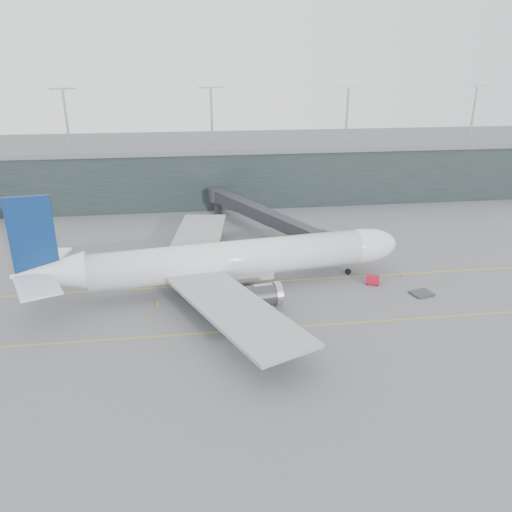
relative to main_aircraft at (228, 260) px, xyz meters
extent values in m
plane|color=#57565B|center=(-4.18, 5.76, -4.97)|extent=(320.00, 320.00, 0.00)
cube|color=gold|center=(-4.18, 1.76, -4.96)|extent=(160.00, 0.25, 0.02)
cube|color=gold|center=(-4.18, -14.24, -4.96)|extent=(160.00, 0.25, 0.02)
cube|color=gold|center=(0.82, 25.76, -4.96)|extent=(0.25, 60.00, 0.02)
cube|color=#1D2828|center=(-4.18, 63.76, 2.03)|extent=(240.00, 35.00, 14.00)
cube|color=#5B5D61|center=(-4.18, 63.76, 9.63)|extent=(240.00, 36.00, 1.20)
cylinder|color=#9E9EA3|center=(-34.18, 53.76, 17.03)|extent=(0.60, 0.60, 14.00)
cylinder|color=#9E9EA3|center=(0.82, 53.76, 17.03)|extent=(0.60, 0.60, 14.00)
cylinder|color=#9E9EA3|center=(35.82, 53.76, 17.03)|extent=(0.60, 0.60, 14.00)
cylinder|color=#9E9EA3|center=(70.82, 53.76, 17.03)|extent=(0.60, 0.60, 14.00)
cylinder|color=white|center=(0.44, 0.06, 0.16)|extent=(44.95, 11.92, 6.00)
ellipsoid|color=white|center=(23.96, 3.24, 0.16)|extent=(13.30, 7.64, 6.00)
cone|color=white|center=(-26.91, -3.64, 0.84)|extent=(11.33, 7.14, 5.76)
cube|color=#93969B|center=(-0.51, -0.07, -2.16)|extent=(16.00, 6.87, 1.94)
cube|color=black|center=(27.60, 3.73, 1.13)|extent=(2.50, 3.16, 0.77)
cube|color=#93969B|center=(-0.42, -15.20, -0.81)|extent=(19.27, 29.22, 0.53)
cylinder|color=#35353A|center=(3.60, -8.80, -2.46)|extent=(7.17, 4.27, 3.39)
cube|color=#93969B|center=(-4.44, 14.55, -0.81)|extent=(12.68, 29.05, 0.53)
cylinder|color=#35353A|center=(1.13, 9.44, -2.46)|extent=(7.17, 4.27, 3.39)
cube|color=navy|center=(-28.35, -3.83, 6.94)|extent=(6.30, 1.32, 11.62)
cube|color=white|center=(-27.15, -9.04, 1.32)|extent=(8.28, 10.10, 0.34)
cube|color=white|center=(-28.58, 1.51, 1.32)|extent=(6.39, 9.32, 0.34)
cylinder|color=black|center=(21.56, 2.91, -4.44)|extent=(1.11, 0.53, 1.07)
cylinder|color=#9E9EA3|center=(21.56, 2.91, -3.71)|extent=(0.29, 0.29, 2.52)
cylinder|color=black|center=(-2.77, -5.07, -4.34)|extent=(1.31, 0.65, 1.26)
cylinder|color=black|center=(-4.02, 4.15, -4.34)|extent=(1.31, 0.65, 1.26)
cube|color=#2A292E|center=(17.70, 6.95, 0.11)|extent=(4.50, 4.69, 2.85)
cube|color=#2A292E|center=(14.14, 14.60, 0.11)|extent=(7.89, 13.06, 2.54)
cube|color=#2A292E|center=(8.55, 26.59, 0.11)|extent=(8.12, 13.16, 2.64)
cube|color=#2A292E|center=(2.97, 38.57, 0.11)|extent=(8.35, 13.27, 2.75)
cylinder|color=#9E9EA3|center=(13.84, 15.25, -3.04)|extent=(0.51, 0.51, 3.86)
cube|color=#35353A|center=(13.84, 15.25, -4.62)|extent=(2.49, 2.24, 0.71)
cylinder|color=#2A292E|center=(17.70, 46.26, 0.11)|extent=(4.07, 4.07, 3.05)
cylinder|color=#2A292E|center=(17.70, 46.26, -3.14)|extent=(1.83, 1.83, 3.66)
cube|color=red|center=(24.35, -1.74, -4.14)|extent=(2.52, 2.13, 1.27)
cylinder|color=black|center=(23.44, -1.87, -4.78)|extent=(0.42, 0.29, 0.39)
cylinder|color=black|center=(24.87, -2.51, -4.78)|extent=(0.42, 0.29, 0.39)
cylinder|color=black|center=(23.83, -0.98, -4.78)|extent=(0.42, 0.29, 0.39)
cylinder|color=black|center=(25.27, -1.61, -4.78)|extent=(0.42, 0.29, 0.39)
cube|color=#313236|center=(30.87, -6.68, -4.77)|extent=(3.89, 3.42, 0.33)
cube|color=#35353A|center=(-10.28, 16.17, -4.84)|extent=(1.87, 1.53, 0.18)
cube|color=#ADB2BA|center=(-10.28, 16.17, -4.02)|extent=(1.51, 1.42, 1.36)
cube|color=navy|center=(-10.28, 16.17, -3.32)|extent=(1.55, 1.47, 0.07)
cube|color=#35353A|center=(-5.48, 16.37, -4.82)|extent=(2.39, 2.12, 0.20)
cube|color=#A5AAB0|center=(-5.48, 16.37, -3.91)|extent=(1.97, 1.91, 1.51)
cube|color=navy|center=(-5.48, 16.37, -3.13)|extent=(2.04, 1.97, 0.08)
cube|color=#35353A|center=(-3.07, 17.14, -4.83)|extent=(2.16, 1.85, 0.19)
cube|color=#A6A9B2|center=(-3.07, 17.14, -3.96)|extent=(1.77, 1.69, 1.45)
cube|color=navy|center=(-3.07, 17.14, -3.20)|extent=(1.82, 1.74, 0.08)
cone|color=#E44C0C|center=(30.57, 0.49, -4.63)|extent=(0.43, 0.43, 0.68)
cone|color=#CC610B|center=(4.29, -11.82, -4.62)|extent=(0.44, 0.44, 0.70)
cone|color=#D7530B|center=(3.35, 17.55, -4.62)|extent=(0.45, 0.45, 0.71)
cone|color=orange|center=(-11.34, -4.72, -4.59)|extent=(0.48, 0.48, 0.77)
camera|label=1|loc=(-5.61, -75.28, 30.31)|focal=35.00mm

